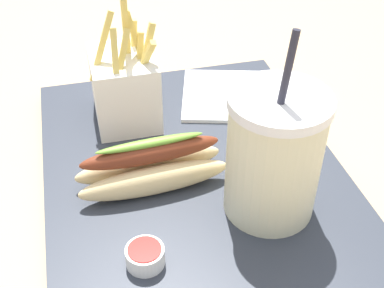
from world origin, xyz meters
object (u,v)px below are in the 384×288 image
Objects in this scene: soda_cup at (274,155)px; fries_basket at (125,86)px; hot_dog_1 at (152,167)px; ketchup_cup_2 at (293,127)px; ketchup_cup_1 at (145,255)px; napkin_stack at (228,95)px.

fries_basket is at bearing -148.69° from soda_cup.
fries_basket reaches higher than hot_dog_1.
ketchup_cup_2 is at bearing 65.85° from fries_basket.
ketchup_cup_1 is at bearing -14.02° from hot_dog_1.
ketchup_cup_1 is 0.26m from ketchup_cup_2.
ketchup_cup_2 is (-0.05, 0.19, -0.01)m from hot_dog_1.
ketchup_cup_2 is (0.09, 0.19, -0.04)m from fries_basket.
fries_basket is 4.54× the size of ketchup_cup_1.
napkin_stack is at bearing 174.23° from soda_cup.
ketchup_cup_2 is 0.30× the size of napkin_stack.
hot_dog_1 reaches higher than ketchup_cup_1.
napkin_stack is at bearing 138.21° from hot_dog_1.
ketchup_cup_1 is at bearing -72.54° from soda_cup.
fries_basket reaches higher than ketchup_cup_2.
napkin_stack is (-0.10, -0.05, -0.01)m from ketchup_cup_2.
ketchup_cup_1 is (0.11, -0.03, -0.01)m from hot_dog_1.
fries_basket is 0.14m from hot_dog_1.
hot_dog_1 is at bearing -75.93° from ketchup_cup_2.
fries_basket is at bearing -114.15° from ketchup_cup_2.
ketchup_cup_1 reaches higher than napkin_stack.
fries_basket reaches higher than napkin_stack.
fries_basket is 1.32× the size of napkin_stack.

